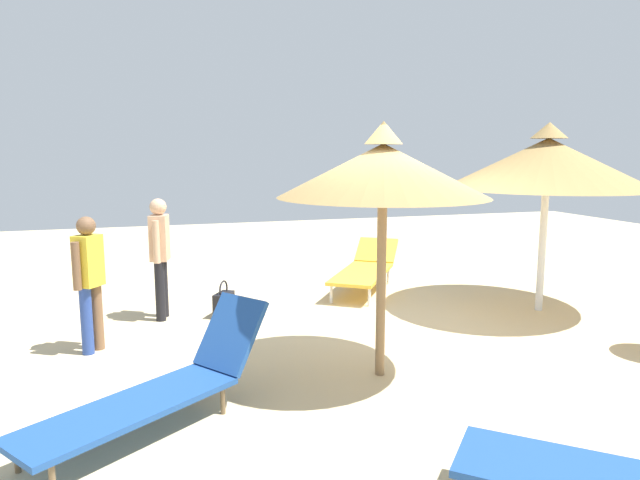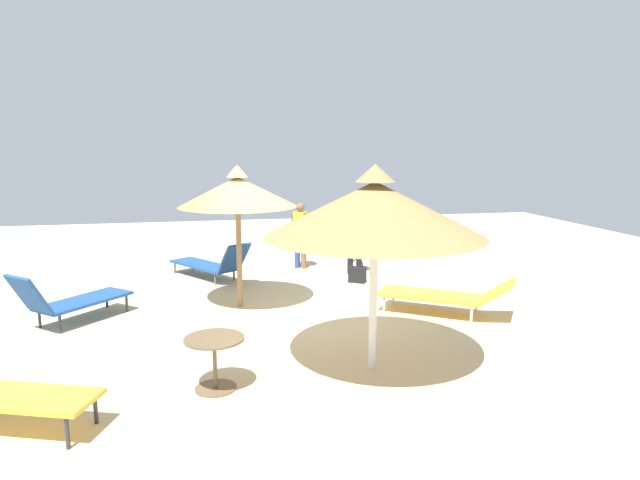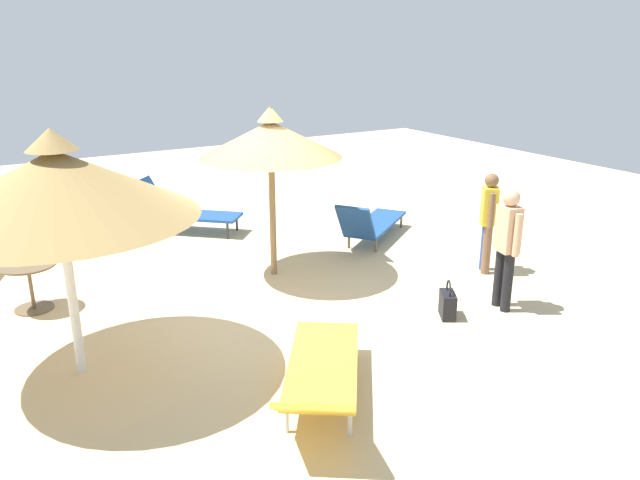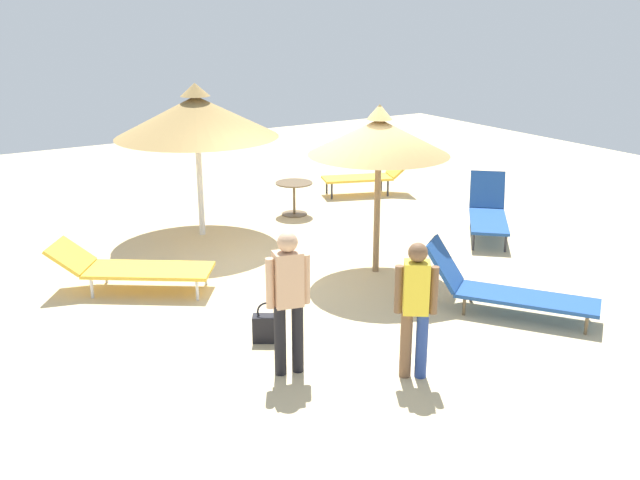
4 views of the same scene
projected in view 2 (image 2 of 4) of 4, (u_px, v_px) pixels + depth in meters
name	position (u px, v px, depth m)	size (l,w,h in m)	color
ground	(285.00, 316.00, 9.46)	(24.00, 24.00, 0.10)	beige
parasol_umbrella_front	(375.00, 209.00, 6.77)	(2.77, 2.77, 2.64)	white
parasol_umbrella_near_right	(237.00, 192.00, 9.48)	(2.07, 2.07, 2.53)	olive
lounge_chair_edge	(446.00, 294.00, 9.29)	(1.84, 2.23, 0.70)	gold
lounge_chair_far_right	(69.00, 299.00, 8.78)	(1.81, 1.72, 0.97)	#1E478C
lounge_chair_back	(0.00, 391.00, 5.53)	(1.21, 2.00, 0.80)	gold
lounge_chair_center	(212.00, 263.00, 11.75)	(2.14, 1.76, 0.90)	#1E478C
person_standing_far_left	(355.00, 233.00, 12.18)	(0.28, 0.48, 1.63)	black
person_standing_near_left	(300.00, 232.00, 12.74)	(0.34, 0.39, 1.54)	navy
handbag	(357.00, 274.00, 11.49)	(0.34, 0.39, 0.51)	black
side_table_round	(215.00, 354.00, 6.44)	(0.71, 0.71, 0.64)	brown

